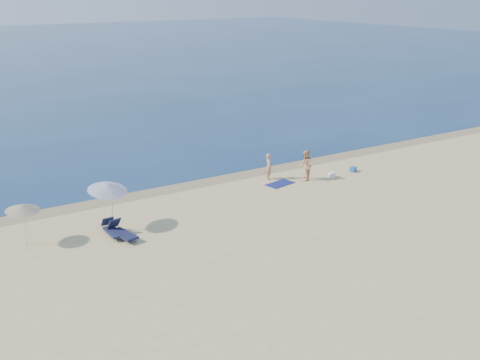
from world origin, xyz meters
name	(u,v)px	position (x,y,z in m)	size (l,w,h in m)	color
wet_sand_strip	(217,180)	(0.00, 19.40, 0.00)	(240.00, 1.60, 0.00)	#847254
person_left	(269,166)	(2.70, 17.80, 0.81)	(0.59, 0.39, 1.62)	tan
person_right	(306,165)	(4.47, 16.46, 0.92)	(0.90, 0.70, 1.85)	tan
beach_towel	(280,184)	(2.73, 16.67, 0.01)	(1.73, 0.96, 0.03)	#101651
white_bag	(332,175)	(6.22, 16.05, 0.15)	(0.35, 0.30, 0.30)	white
blue_cooler	(353,169)	(8.10, 16.18, 0.15)	(0.43, 0.30, 0.30)	#1E55A5
umbrella_near	(108,187)	(-8.26, 15.56, 2.10)	(2.25, 2.28, 2.48)	silver
umbrella_far	(22,208)	(-12.15, 15.86, 1.77)	(1.91, 1.92, 2.03)	silver
lounger_left	(122,232)	(-8.22, 14.16, 0.29)	(0.91, 1.90, 0.81)	#141738
lounger_right	(112,230)	(-8.48, 14.70, 0.27)	(0.56, 1.68, 0.74)	#151D3A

